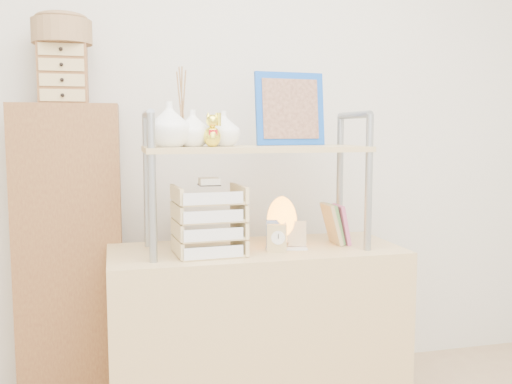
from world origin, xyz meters
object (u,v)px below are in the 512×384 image
desk (256,336)px  letter_tray (209,224)px  salt_lamp (282,221)px  cabinet (70,257)px

desk → letter_tray: (-0.21, -0.07, 0.50)m
letter_tray → salt_lamp: bearing=15.4°
cabinet → salt_lamp: size_ratio=6.41×
desk → cabinet: (-0.76, 0.37, 0.30)m
letter_tray → salt_lamp: size_ratio=1.44×
cabinet → letter_tray: (0.55, -0.44, 0.20)m
desk → cabinet: cabinet is taller
desk → salt_lamp: bearing=7.8°
cabinet → salt_lamp: bearing=-20.0°
cabinet → letter_tray: bearing=-36.7°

